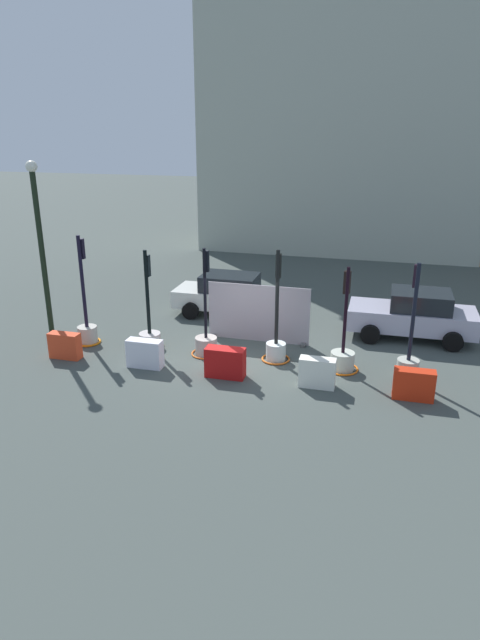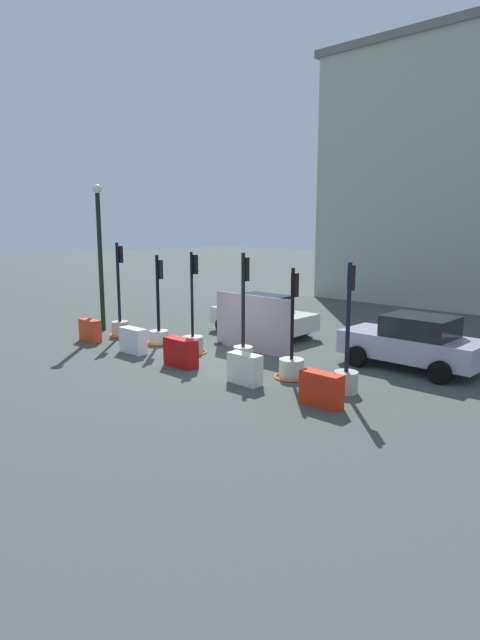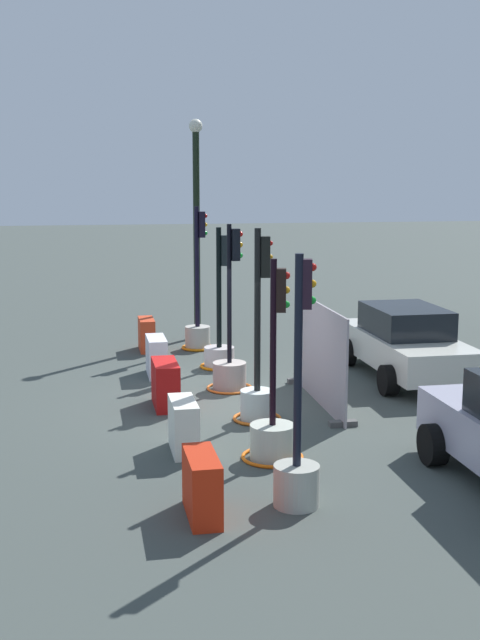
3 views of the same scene
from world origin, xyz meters
The scene contains 17 objects.
ground_plane centered at (0.00, 0.00, 0.00)m, with size 120.00×120.00×0.00m, color #424A46.
traffic_light_0 centered at (-5.13, 0.16, 0.63)m, with size 0.83×0.83×3.60m.
traffic_light_1 centered at (-3.00, 0.39, 0.53)m, with size 0.89×0.89×3.21m.
traffic_light_2 centered at (-1.04, 0.30, 0.53)m, with size 0.95×0.95×3.40m.
traffic_light_3 centered at (1.17, 0.43, 0.61)m, with size 0.88×0.88×3.45m.
traffic_light_4 centered at (3.20, 0.26, 0.49)m, with size 0.97×0.97×3.12m.
traffic_light_5 centered at (5.05, 0.18, 0.66)m, with size 0.62×0.62×3.37m.
construction_barrier_0 centered at (-5.15, -1.14, 0.41)m, with size 0.98×0.38×0.81m.
construction_barrier_1 centered at (-2.49, -1.10, 0.43)m, with size 1.07×0.41×0.85m.
construction_barrier_2 centered at (0.01, -1.12, 0.44)m, with size 1.14×0.46×0.88m.
construction_barrier_3 centered at (2.64, -1.07, 0.42)m, with size 1.00×0.41×0.84m.
construction_barrier_4 centered at (5.18, -1.11, 0.41)m, with size 1.06×0.40×0.83m.
car_white_van centered at (-1.36, 4.22, 0.78)m, with size 4.30×2.07×1.56m.
car_silver_hatchback centered at (5.24, 3.54, 0.81)m, with size 4.17×2.16×1.64m.
building_main_facade centered at (1.23, 17.79, 6.88)m, with size 15.69×6.73×13.72m.
street_lamp_post centered at (-6.61, 0.34, 3.35)m, with size 0.36×0.36×5.81m.
site_fence_panel centered at (0.27, 1.83, 0.92)m, with size 3.42×0.50×1.94m.
Camera 2 is at (12.17, -11.28, 4.33)m, focal length 29.85 mm.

